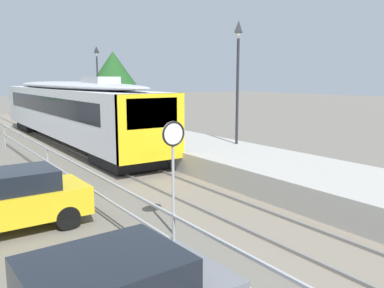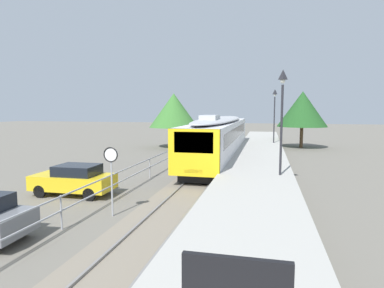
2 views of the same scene
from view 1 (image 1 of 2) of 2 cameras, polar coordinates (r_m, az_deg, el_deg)
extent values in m
plane|color=#6B665B|center=(17.09, -19.77, -4.00)|extent=(160.00, 160.00, 0.00)
cube|color=slate|center=(18.04, -10.53, -2.82)|extent=(3.20, 60.00, 0.06)
cube|color=slate|center=(17.75, -12.66, -2.85)|extent=(0.08, 60.00, 0.08)
cube|color=slate|center=(18.32, -8.48, -2.35)|extent=(0.08, 60.00, 0.08)
cube|color=silver|center=(24.11, -17.31, 4.60)|extent=(2.80, 20.10, 2.55)
cube|color=yellow|center=(14.94, -5.84, 2.32)|extent=(2.80, 0.24, 2.55)
cube|color=black|center=(14.81, -5.73, 4.44)|extent=(2.13, 0.08, 1.12)
cube|color=black|center=(24.08, -17.36, 5.57)|extent=(2.82, 16.88, 0.92)
ellipsoid|color=#B2B5BA|center=(24.05, -17.48, 8.06)|extent=(2.69, 19.29, 0.44)
cube|color=#B2B5BA|center=(19.30, -13.05, 8.87)|extent=(1.10, 2.20, 0.36)
cube|color=#EAE5C6|center=(15.03, -5.65, -1.48)|extent=(1.00, 0.10, 0.20)
cube|color=black|center=(17.22, -9.44, -2.06)|extent=(2.24, 3.20, 0.55)
cube|color=black|center=(31.61, -21.32, 2.59)|extent=(2.24, 3.20, 0.55)
cube|color=#A8A59E|center=(19.47, -1.81, -0.51)|extent=(3.90, 60.00, 0.90)
cylinder|color=#232328|center=(17.68, 6.54, 7.40)|extent=(0.12, 0.12, 4.60)
pyramid|color=#232328|center=(17.81, 6.71, 16.44)|extent=(0.34, 0.34, 0.50)
sphere|color=silver|center=(17.77, 6.69, 15.42)|extent=(0.24, 0.24, 0.24)
cylinder|color=#232328|center=(32.00, -13.38, 8.05)|extent=(0.12, 0.12, 4.60)
pyramid|color=#232328|center=(32.08, -13.58, 13.05)|extent=(0.34, 0.34, 0.50)
sphere|color=silver|center=(32.06, -13.55, 12.48)|extent=(0.24, 0.24, 0.24)
cylinder|color=#9EA0A5|center=(9.69, -2.72, -6.72)|extent=(0.07, 0.07, 2.20)
cylinder|color=white|center=(9.38, -2.72, 1.50)|extent=(0.60, 0.03, 0.60)
torus|color=black|center=(9.37, -2.67, 1.49)|extent=(0.61, 0.05, 0.61)
cube|color=#9EA0A5|center=(7.68, -2.67, -10.29)|extent=(0.05, 36.00, 0.05)
cube|color=#9EA0A5|center=(7.87, -2.64, -13.81)|extent=(0.05, 36.00, 0.05)
cylinder|color=#9EA0A5|center=(7.89, -2.63, -14.22)|extent=(0.06, 0.06, 1.25)
cylinder|color=#9EA0A5|center=(15.94, -20.00, -2.65)|extent=(0.06, 0.06, 1.25)
cylinder|color=#9EA0A5|center=(24.65, -25.32, 1.08)|extent=(0.06, 0.06, 1.25)
cube|color=black|center=(5.47, -12.52, -18.07)|extent=(2.06, 1.63, 0.50)
cube|color=gold|center=(11.00, -25.43, -8.00)|extent=(4.02, 1.81, 0.72)
cube|color=black|center=(10.89, -24.35, -4.77)|extent=(2.02, 1.57, 0.50)
cylinder|color=black|center=(10.67, -17.45, -10.07)|extent=(0.62, 0.21, 0.62)
cylinder|color=black|center=(12.10, -19.75, -7.89)|extent=(0.62, 0.21, 0.62)
cylinder|color=brown|center=(36.94, -11.09, 5.13)|extent=(0.36, 0.36, 2.36)
cone|color=#1E4C1E|center=(36.85, -11.24, 9.95)|extent=(5.38, 5.38, 3.85)
camera|label=2|loc=(11.47, 74.99, 5.01)|focal=30.35mm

